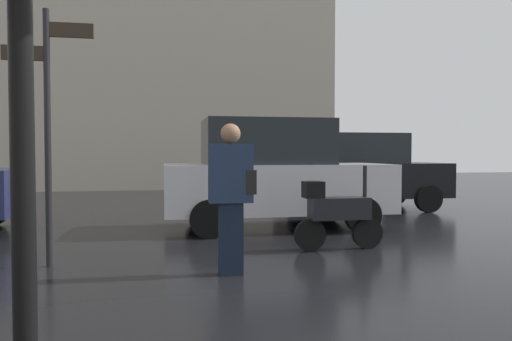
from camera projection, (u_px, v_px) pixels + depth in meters
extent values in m
cylinder|color=black|center=(23.00, 184.00, 1.57)|extent=(0.07, 0.07, 2.64)
cube|color=black|center=(231.00, 239.00, 5.75)|extent=(0.28, 0.18, 0.85)
cube|color=#1E2D47|center=(231.00, 173.00, 5.72)|extent=(0.50, 0.23, 0.68)
sphere|color=#936B4C|center=(231.00, 134.00, 5.71)|extent=(0.23, 0.23, 0.23)
cube|color=black|center=(250.00, 182.00, 5.77)|extent=(0.12, 0.24, 0.28)
cylinder|color=black|center=(367.00, 233.00, 7.32)|extent=(0.46, 0.09, 0.46)
cylinder|color=black|center=(310.00, 235.00, 7.16)|extent=(0.46, 0.09, 0.46)
cube|color=black|center=(339.00, 208.00, 7.23)|extent=(0.88, 0.32, 0.32)
cube|color=black|center=(313.00, 190.00, 7.15)|extent=(0.28, 0.28, 0.24)
cylinder|color=black|center=(365.00, 184.00, 7.29)|extent=(0.06, 0.06, 0.55)
cube|color=black|center=(361.00, 180.00, 12.36)|extent=(4.13, 1.76, 0.84)
cube|color=black|center=(353.00, 148.00, 12.30)|extent=(2.27, 1.62, 0.73)
cylinder|color=black|center=(395.00, 193.00, 13.49)|extent=(0.66, 0.18, 0.66)
cylinder|color=black|center=(428.00, 199.00, 11.76)|extent=(0.66, 0.18, 0.66)
cylinder|color=black|center=(300.00, 194.00, 12.99)|extent=(0.66, 0.18, 0.66)
cylinder|color=black|center=(321.00, 201.00, 11.27)|extent=(0.66, 0.18, 0.66)
cube|color=silver|center=(277.00, 188.00, 9.29)|extent=(4.17, 1.77, 0.89)
cube|color=black|center=(266.00, 142.00, 9.22)|extent=(2.29, 1.63, 0.83)
cylinder|color=black|center=(330.00, 205.00, 10.43)|extent=(0.65, 0.18, 0.65)
cylinder|color=black|center=(363.00, 215.00, 8.68)|extent=(0.65, 0.18, 0.65)
cylinder|color=black|center=(201.00, 207.00, 9.93)|extent=(0.65, 0.18, 0.65)
cylinder|color=black|center=(209.00, 219.00, 8.18)|extent=(0.65, 0.18, 0.65)
cylinder|color=black|center=(48.00, 139.00, 6.11)|extent=(0.08, 0.08, 3.19)
cube|color=#33281E|center=(70.00, 30.00, 6.11)|extent=(0.56, 0.04, 0.18)
cube|color=#33281E|center=(24.00, 53.00, 6.02)|extent=(0.52, 0.04, 0.18)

